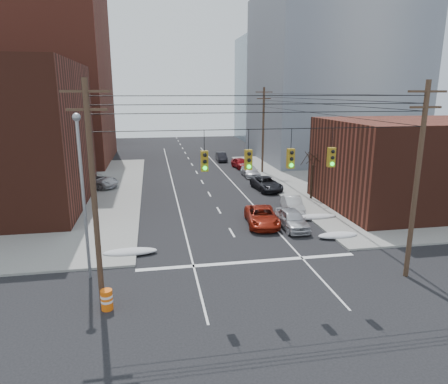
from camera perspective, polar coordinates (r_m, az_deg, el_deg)
name	(u,v)px	position (r m, az deg, el deg)	size (l,w,h in m)	color
ground	(282,318)	(19.96, 8.23, -17.36)	(160.00, 160.00, 0.00)	black
sidewalk_ne	(422,178)	(55.05, 26.45, 1.80)	(40.00, 40.00, 0.15)	gray
building_brick_tall	(18,59)	(66.82, -27.34, 16.54)	(24.00, 20.00, 30.00)	maroon
building_brick_far	(52,114)	(92.46, -23.31, 10.22)	(22.00, 18.00, 12.00)	#481F15
building_office	(331,78)	(66.19, 15.05, 15.44)	(22.00, 20.00, 25.00)	gray
building_glass	(288,89)	(91.07, 9.07, 14.28)	(20.00, 18.00, 22.00)	gray
building_storefront	(417,164)	(40.38, 25.89, 3.58)	(16.00, 12.00, 8.00)	#481F15
utility_pole_left	(94,192)	(19.83, -18.13, 0.02)	(2.20, 0.28, 11.00)	#473323
utility_pole_right	(417,178)	(24.21, 25.87, 1.75)	(2.20, 0.28, 11.00)	#473323
utility_pole_far	(263,129)	(52.26, 5.62, 8.96)	(2.20, 0.28, 11.00)	#473323
traffic_signals	(270,158)	(20.17, 6.56, 4.87)	(17.00, 0.42, 2.02)	black
street_light	(82,184)	(22.93, -19.59, 1.11)	(0.44, 0.44, 9.32)	gray
bare_tree	(312,177)	(40.00, 12.44, 2.12)	(2.09, 2.20, 4.93)	black
snow_nw	(130,252)	(27.12, -13.26, -8.31)	(3.50, 1.08, 0.42)	silver
snow_ne	(338,235)	(30.47, 15.94, -5.96)	(3.00, 1.08, 0.42)	silver
snow_east_far	(314,217)	(34.34, 12.68, -3.49)	(4.00, 1.08, 0.42)	silver
red_pickup	(262,216)	(32.12, 5.44, -3.48)	(2.37, 5.15, 1.43)	maroon
parked_car_a	(292,219)	(31.59, 9.68, -3.83)	(1.81, 4.50, 1.53)	#BABABF
parked_car_b	(293,204)	(35.98, 9.79, -1.76)	(1.44, 4.12, 1.36)	silver
parked_car_c	(267,184)	(43.63, 6.10, 1.19)	(2.37, 5.13, 1.43)	black
parked_car_d	(250,171)	(50.64, 3.76, 2.97)	(1.84, 4.54, 1.32)	silver
parked_car_e	(240,163)	(56.14, 2.35, 4.15)	(1.71, 4.25, 1.45)	maroon
parked_car_f	(221,157)	(62.04, -0.38, 5.06)	(1.41, 4.05, 1.34)	black
lot_car_a	(63,199)	(39.81, -22.05, -0.95)	(1.29, 3.71, 1.22)	silver
lot_car_b	(93,181)	(46.13, -18.22, 1.55)	(2.62, 5.67, 1.58)	#B6B7BC
lot_car_c	(38,200)	(40.09, -25.06, -0.99)	(2.02, 4.97, 1.44)	black
lot_car_d	(20,187)	(46.23, -27.15, 0.58)	(1.60, 3.97, 1.35)	#A1A0A5
construction_barrel	(107,300)	(20.96, -16.40, -14.52)	(0.70, 0.70, 1.03)	#F2600C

